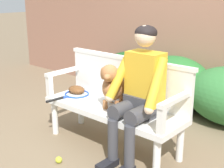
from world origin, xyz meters
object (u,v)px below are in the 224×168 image
object	(u,v)px
person_seated	(140,90)
dog_on_bench	(113,85)
tennis_ball	(59,160)
baseball_glove	(77,90)
garden_bench	(112,112)
tennis_racket	(75,94)

from	to	relation	value
person_seated	dog_on_bench	world-z (taller)	person_seated
dog_on_bench	tennis_ball	size ratio (longest dim) A/B	7.30
dog_on_bench	baseball_glove	world-z (taller)	dog_on_bench
garden_bench	baseball_glove	xyz separation A→B (m)	(-0.61, 0.06, 0.11)
person_seated	tennis_racket	size ratio (longest dim) A/B	2.31
person_seated	dog_on_bench	bearing A→B (deg)	177.56
baseball_glove	tennis_ball	world-z (taller)	baseball_glove
baseball_glove	person_seated	bearing A→B (deg)	-1.29
dog_on_bench	tennis_racket	bearing A→B (deg)	179.74
person_seated	baseball_glove	world-z (taller)	person_seated
tennis_racket	baseball_glove	world-z (taller)	baseball_glove
garden_bench	tennis_racket	size ratio (longest dim) A/B	2.75
person_seated	tennis_ball	bearing A→B (deg)	-131.40
person_seated	tennis_ball	size ratio (longest dim) A/B	20.06
dog_on_bench	person_seated	bearing A→B (deg)	-2.44
garden_bench	dog_on_bench	distance (m)	0.30
garden_bench	person_seated	xyz separation A→B (m)	(0.36, -0.02, 0.33)
baseball_glove	tennis_ball	size ratio (longest dim) A/B	3.33
tennis_ball	dog_on_bench	bearing A→B (deg)	74.36
dog_on_bench	tennis_ball	bearing A→B (deg)	-105.64
tennis_racket	person_seated	bearing A→B (deg)	-1.08
garden_bench	baseball_glove	distance (m)	0.62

